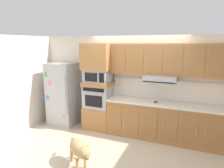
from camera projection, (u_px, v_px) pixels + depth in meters
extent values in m
plane|color=beige|center=(123.00, 147.00, 4.49)|extent=(9.60, 9.60, 0.00)
cube|color=silver|center=(137.00, 84.00, 5.25)|extent=(6.20, 0.12, 2.50)
cube|color=silver|center=(24.00, 84.00, 5.28)|extent=(0.12, 7.10, 2.50)
cube|color=#ADADB2|center=(63.00, 94.00, 5.69)|extent=(0.76, 0.70, 1.76)
cylinder|color=silver|center=(65.00, 94.00, 5.22)|extent=(0.02, 0.02, 1.10)
cube|color=#337FDB|center=(48.00, 97.00, 5.49)|extent=(0.09, 0.01, 0.11)
cube|color=pink|center=(64.00, 117.00, 5.40)|extent=(0.07, 0.01, 0.11)
cube|color=green|center=(46.00, 74.00, 5.36)|extent=(0.07, 0.01, 0.13)
cube|color=pink|center=(50.00, 83.00, 5.36)|extent=(0.10, 0.01, 0.12)
cube|color=#A8703D|center=(99.00, 117.00, 5.47)|extent=(0.74, 0.62, 0.60)
cube|color=#A8AAAF|center=(98.00, 96.00, 5.35)|extent=(0.70, 0.58, 0.60)
cube|color=black|center=(93.00, 101.00, 5.09)|extent=(0.49, 0.01, 0.30)
cube|color=black|center=(93.00, 90.00, 5.03)|extent=(0.59, 0.01, 0.09)
cylinder|color=#A8AAAF|center=(93.00, 94.00, 5.03)|extent=(0.56, 0.02, 0.02)
cube|color=#A8703D|center=(98.00, 84.00, 5.28)|extent=(0.74, 0.62, 0.10)
cube|color=#A8AAAF|center=(98.00, 76.00, 5.24)|extent=(0.64, 0.53, 0.32)
cube|color=black|center=(91.00, 77.00, 5.02)|extent=(0.35, 0.01, 0.22)
cube|color=black|center=(101.00, 78.00, 4.91)|extent=(0.13, 0.01, 0.24)
cube|color=#A8703D|center=(98.00, 57.00, 5.14)|extent=(0.74, 0.62, 0.68)
cube|color=#A8703D|center=(170.00, 123.00, 4.74)|extent=(3.08, 0.60, 0.88)
cube|color=#9A6738|center=(114.00, 119.00, 4.94)|extent=(0.37, 0.01, 0.70)
cylinder|color=#BCBCC1|center=(119.00, 120.00, 4.88)|extent=(0.01, 0.01, 0.12)
cube|color=#9A6738|center=(131.00, 121.00, 4.78)|extent=(0.37, 0.01, 0.70)
cylinder|color=#BCBCC1|center=(126.00, 121.00, 4.82)|extent=(0.01, 0.01, 0.12)
cube|color=#9A6738|center=(149.00, 124.00, 4.62)|extent=(0.37, 0.01, 0.70)
cylinder|color=#BCBCC1|center=(155.00, 125.00, 4.56)|extent=(0.01, 0.01, 0.12)
cube|color=#9A6738|center=(169.00, 127.00, 4.45)|extent=(0.37, 0.01, 0.70)
cylinder|color=#BCBCC1|center=(163.00, 126.00, 4.49)|extent=(0.01, 0.01, 0.12)
cube|color=#9A6738|center=(190.00, 130.00, 4.29)|extent=(0.37, 0.01, 0.70)
cylinder|color=#BCBCC1|center=(196.00, 131.00, 4.23)|extent=(0.01, 0.01, 0.12)
cube|color=#9A6738|center=(212.00, 133.00, 4.13)|extent=(0.37, 0.01, 0.70)
cylinder|color=#BCBCC1|center=(205.00, 133.00, 4.16)|extent=(0.01, 0.01, 0.12)
cube|color=silver|center=(172.00, 104.00, 4.64)|extent=(3.12, 0.64, 0.04)
cube|color=white|center=(173.00, 90.00, 4.85)|extent=(3.12, 0.02, 0.50)
cube|color=#A8703D|center=(175.00, 60.00, 4.55)|extent=(3.08, 0.34, 0.74)
cube|color=#A8AAAF|center=(160.00, 78.00, 4.69)|extent=(0.76, 0.48, 0.14)
cube|color=black|center=(159.00, 82.00, 4.50)|extent=(0.72, 0.04, 0.02)
cube|color=#9A6738|center=(118.00, 59.00, 4.88)|extent=(0.37, 0.01, 0.63)
cube|color=#9A6738|center=(136.00, 59.00, 4.72)|extent=(0.37, 0.01, 0.63)
cube|color=#9A6738|center=(154.00, 60.00, 4.56)|extent=(0.37, 0.01, 0.63)
cube|color=#9A6738|center=(174.00, 60.00, 4.39)|extent=(0.37, 0.01, 0.63)
cube|color=#9A6738|center=(195.00, 61.00, 4.23)|extent=(0.37, 0.01, 0.63)
cube|color=#9A6738|center=(219.00, 62.00, 4.07)|extent=(0.37, 0.01, 0.63)
cylinder|color=black|center=(156.00, 102.00, 4.71)|extent=(0.08, 0.10, 0.03)
cylinder|color=silver|center=(159.00, 103.00, 4.62)|extent=(0.07, 0.11, 0.01)
ellipsoid|color=tan|center=(78.00, 147.00, 3.75)|extent=(0.58, 0.55, 0.28)
sphere|color=tan|center=(84.00, 153.00, 3.42)|extent=(0.22, 0.22, 0.22)
ellipsoid|color=olive|center=(87.00, 157.00, 3.33)|extent=(0.15, 0.15, 0.08)
cone|color=tan|center=(88.00, 146.00, 3.45)|extent=(0.06, 0.06, 0.07)
cone|color=tan|center=(80.00, 148.00, 3.38)|extent=(0.06, 0.06, 0.07)
cylinder|color=tan|center=(73.00, 139.00, 4.03)|extent=(0.15, 0.13, 0.13)
cylinder|color=tan|center=(85.00, 163.00, 3.68)|extent=(0.06, 0.06, 0.23)
cylinder|color=tan|center=(77.00, 166.00, 3.61)|extent=(0.06, 0.06, 0.23)
cylinder|color=tan|center=(79.00, 154.00, 3.99)|extent=(0.06, 0.06, 0.23)
cylinder|color=tan|center=(72.00, 156.00, 3.92)|extent=(0.06, 0.06, 0.23)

